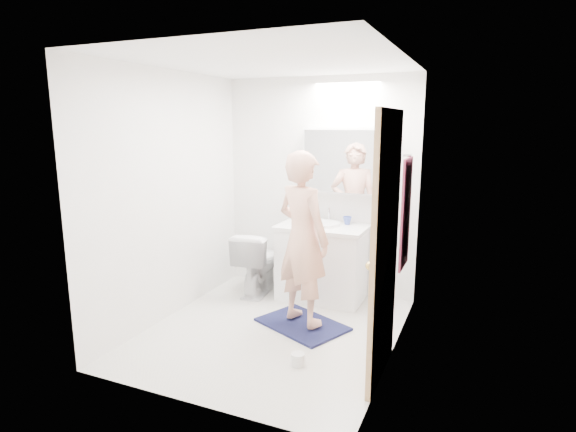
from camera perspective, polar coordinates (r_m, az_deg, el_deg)
The scene contains 23 objects.
floor at distance 4.44m, azimuth -1.92°, elevation -13.95°, with size 2.50×2.50×0.00m, color silver.
ceiling at distance 4.04m, azimuth -2.16°, elevation 18.48°, with size 2.50×2.50×0.00m, color white.
wall_back at distance 5.22m, azimuth 3.84°, elevation 3.66°, with size 2.50×2.50×0.00m, color white.
wall_front at distance 3.01m, azimuth -12.23°, elevation -2.32°, with size 2.50×2.50×0.00m, color white.
wall_left at distance 4.65m, azimuth -14.41°, elevation 2.36°, with size 2.50×2.50×0.00m, color white.
wall_right at distance 3.75m, azimuth 13.37°, elevation 0.30°, with size 2.50×2.50×0.00m, color white.
vanity_cabinet at distance 5.08m, azimuth 4.20°, elevation -5.92°, with size 0.90×0.55×0.78m, color white.
countertop at distance 4.98m, azimuth 4.26°, elevation -1.41°, with size 0.95×0.58×0.04m, color white.
sink_basin at distance 5.00m, azimuth 4.38°, elevation -0.95°, with size 0.36×0.36×0.03m, color white.
faucet at distance 5.16m, azimuth 5.08°, elevation 0.17°, with size 0.02×0.02×0.16m, color silver.
medicine_cabinet at distance 5.02m, azimuth 6.85°, elevation 6.74°, with size 0.88×0.14×0.70m, color white.
mirror_panel at distance 4.95m, azimuth 6.60°, elevation 6.68°, with size 0.84×0.01×0.66m, color silver.
toilet at distance 5.26m, azimuth -3.75°, elevation -5.67°, with size 0.40×0.70×0.72m, color white.
bath_rug at distance 4.54m, azimuth 1.76°, elevation -13.20°, with size 0.80×0.55×0.02m, color #161239.
person at distance 4.26m, azimuth 1.83°, elevation -2.80°, with size 0.59×0.39×1.62m, color #E1A287.
door at distance 3.46m, azimuth 11.87°, elevation -3.96°, with size 0.04×0.80×2.00m, color tan.
door_knob at distance 3.20m, azimuth 10.04°, elevation -6.09°, with size 0.06×0.06×0.06m, color gold.
towel at distance 4.30m, azimuth 14.31°, elevation 0.31°, with size 0.02×0.42×1.00m, color #161136.
towel_hook at distance 4.24m, azimuth 14.48°, elevation 7.24°, with size 0.02×0.02×0.07m, color silver.
soap_bottle_a at distance 5.18m, azimuth 1.96°, elevation 0.49°, with size 0.08×0.08×0.20m, color beige.
soap_bottle_b at distance 5.19m, azimuth 2.87°, elevation 0.31°, with size 0.08×0.08×0.17m, color teal.
toothbrush_cup at distance 5.05m, azimuth 7.32°, elevation -0.55°, with size 0.09×0.09×0.09m, color #394EAC.
toilet_paper_roll at distance 3.86m, azimuth 1.20°, elevation -17.26°, with size 0.11×0.11×0.10m, color silver.
Camera 1 is at (1.72, -3.63, 1.90)m, focal length 28.84 mm.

